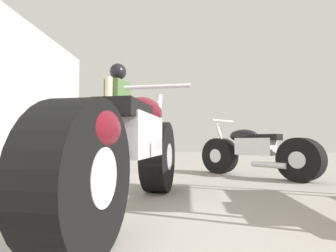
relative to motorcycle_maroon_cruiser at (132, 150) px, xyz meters
name	(u,v)px	position (x,y,z in m)	size (l,w,h in m)	color
ground_plane	(157,181)	(0.02, 1.50, -0.44)	(18.18, 18.18, 0.00)	gray
motorcycle_maroon_cruiser	(132,150)	(0.00, 0.00, 0.00)	(0.69, 2.27, 1.06)	black
motorcycle_black_naked	(257,153)	(1.37, 1.99, -0.11)	(1.43, 1.39, 0.83)	black
mechanic_in_blue	(115,123)	(-1.28, 4.34, 0.48)	(0.44, 0.61, 1.63)	#2D3851
mechanic_with_helmet	(118,106)	(-0.79, 2.63, 0.65)	(0.37, 0.72, 1.83)	#2D3851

